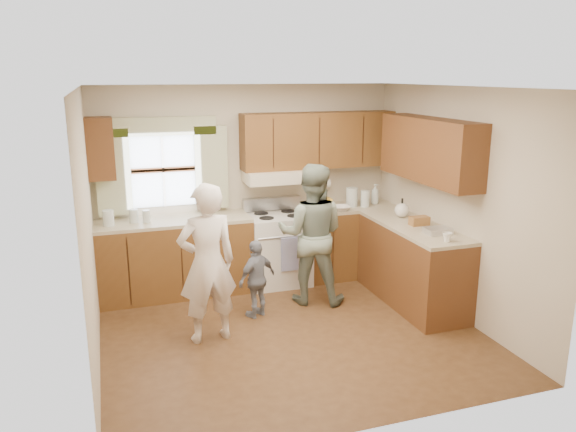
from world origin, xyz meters
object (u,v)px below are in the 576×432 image
object	(u,v)px
stove	(277,248)
child	(257,279)
woman_left	(207,263)
woman_right	(311,234)

from	to	relation	value
stove	child	bearing A→B (deg)	-119.46
woman_left	woman_right	world-z (taller)	woman_right
stove	woman_right	size ratio (longest dim) A/B	0.65
child	woman_right	bearing A→B (deg)	168.20
stove	woman_right	world-z (taller)	woman_right
woman_right	child	world-z (taller)	woman_right
woman_left	woman_right	bearing A→B (deg)	-161.95
woman_left	woman_right	size ratio (longest dim) A/B	0.99
child	woman_left	bearing A→B (deg)	3.89
stove	child	world-z (taller)	stove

